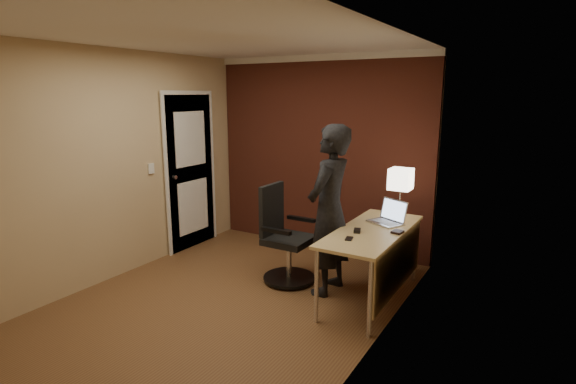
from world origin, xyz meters
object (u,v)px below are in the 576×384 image
(mouse, at_px, (357,231))
(person, at_px, (329,210))
(desk_lamp, at_px, (401,180))
(laptop, at_px, (389,217))
(wallet, at_px, (397,232))
(desk, at_px, (379,243))
(office_chair, at_px, (284,240))
(phone, at_px, (349,239))

(mouse, xyz_separation_m, person, (-0.36, 0.13, 0.12))
(desk_lamp, distance_m, mouse, 0.81)
(desk_lamp, distance_m, laptop, 0.41)
(wallet, height_order, person, person)
(wallet, bearing_deg, desk_lamp, 105.87)
(desk, relative_size, laptop, 3.65)
(desk_lamp, height_order, person, person)
(desk_lamp, bearing_deg, mouse, -106.08)
(laptop, relative_size, office_chair, 0.39)
(desk_lamp, xyz_separation_m, mouse, (-0.19, -0.68, -0.40))
(phone, bearing_deg, desk, 55.53)
(mouse, bearing_deg, phone, -103.59)
(phone, bearing_deg, office_chair, 145.37)
(desk, bearing_deg, mouse, -136.58)
(desk_lamp, height_order, laptop, desk_lamp)
(mouse, height_order, office_chair, office_chair)
(laptop, xyz_separation_m, mouse, (-0.16, -0.47, -0.05))
(person, bearing_deg, mouse, 70.71)
(phone, bearing_deg, mouse, 80.54)
(desk, bearing_deg, laptop, 92.00)
(laptop, distance_m, phone, 0.72)
(desk, xyz_separation_m, office_chair, (-1.06, -0.03, -0.14))
(laptop, distance_m, wallet, 0.36)
(mouse, bearing_deg, office_chair, 154.67)
(desk, distance_m, mouse, 0.27)
(office_chair, bearing_deg, laptop, 18.30)
(office_chair, relative_size, person, 0.60)
(desk_lamp, relative_size, office_chair, 0.51)
(desk, distance_m, office_chair, 1.07)
(laptop, xyz_separation_m, wallet, (0.18, -0.30, -0.05))
(desk, xyz_separation_m, person, (-0.52, -0.03, 0.27))
(desk, relative_size, office_chair, 1.44)
(desk_lamp, bearing_deg, phone, -101.23)
(desk_lamp, xyz_separation_m, wallet, (0.14, -0.50, -0.41))
(desk, height_order, desk_lamp, desk_lamp)
(desk_lamp, bearing_deg, laptop, -100.91)
(desk, xyz_separation_m, mouse, (-0.17, -0.16, 0.14))
(desk_lamp, distance_m, person, 0.83)
(office_chair, bearing_deg, wallet, 2.07)
(desk_lamp, relative_size, mouse, 5.35)
(desk, xyz_separation_m, wallet, (0.17, 0.01, 0.14))
(laptop, relative_size, wallet, 3.74)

